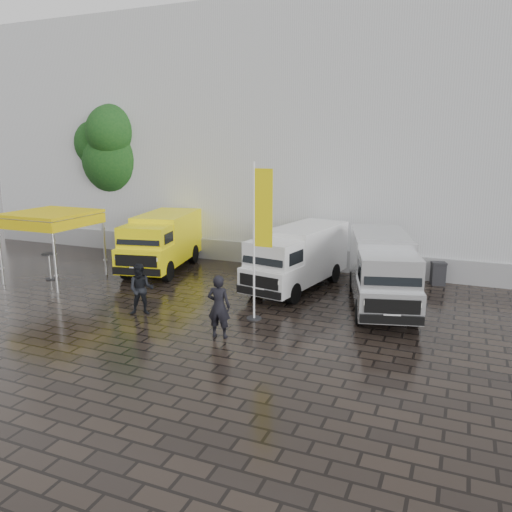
{
  "coord_description": "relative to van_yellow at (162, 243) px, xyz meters",
  "views": [
    {
      "loc": [
        5.6,
        -13.68,
        5.75
      ],
      "look_at": [
        -1.04,
        2.2,
        1.8
      ],
      "focal_mm": 35.0,
      "sensor_mm": 36.0,
      "label": 1
    }
  ],
  "objects": [
    {
      "name": "exhibition_hall",
      "position": [
        8.92,
        10.86,
        4.74
      ],
      "size": [
        44.0,
        16.0,
        12.0
      ],
      "primitive_type": "cube",
      "color": "silver",
      "rests_on": "ground"
    },
    {
      "name": "van_white",
      "position": [
        6.61,
        -0.44,
        -0.04
      ],
      "size": [
        2.85,
        5.85,
        2.43
      ],
      "primitive_type": null,
      "rotation": [
        0.0,
        0.0,
        -0.18
      ],
      "color": "white",
      "rests_on": "ground"
    },
    {
      "name": "wheelie_bin",
      "position": [
        11.79,
        2.35,
        -0.79
      ],
      "size": [
        0.7,
        0.7,
        0.94
      ],
      "primitive_type": "cube",
      "rotation": [
        0.0,
        0.0,
        0.26
      ],
      "color": "black",
      "rests_on": "ground"
    },
    {
      "name": "person_front",
      "position": [
        6.06,
        -6.22,
        -0.29
      ],
      "size": [
        0.76,
        0.55,
        1.93
      ],
      "primitive_type": "imported",
      "rotation": [
        0.0,
        0.0,
        3.27
      ],
      "color": "black",
      "rests_on": "ground"
    },
    {
      "name": "ground",
      "position": [
        6.92,
        -5.14,
        -1.26
      ],
      "size": [
        120.0,
        120.0,
        0.0
      ],
      "primitive_type": "plane",
      "color": "black",
      "rests_on": "ground"
    },
    {
      "name": "hall_plinth",
      "position": [
        8.92,
        2.81,
        -0.76
      ],
      "size": [
        44.0,
        0.15,
        1.0
      ],
      "primitive_type": "cube",
      "color": "gray",
      "rests_on": "ground"
    },
    {
      "name": "canopy_tent",
      "position": [
        -3.26,
        -3.22,
        1.47
      ],
      "size": [
        3.09,
        3.09,
        2.92
      ],
      "color": "silver",
      "rests_on": "ground"
    },
    {
      "name": "flagpole",
      "position": [
        6.59,
        -4.36,
        1.63
      ],
      "size": [
        0.88,
        0.5,
        5.15
      ],
      "color": "black",
      "rests_on": "ground"
    },
    {
      "name": "person_tent",
      "position": [
        2.71,
        -5.42,
        -0.37
      ],
      "size": [
        1.07,
        0.98,
        1.77
      ],
      "primitive_type": "imported",
      "rotation": [
        0.0,
        0.0,
        0.46
      ],
      "color": "black",
      "rests_on": "ground"
    },
    {
      "name": "van_yellow",
      "position": [
        0.0,
        0.0,
        0.0
      ],
      "size": [
        3.12,
        5.76,
        2.52
      ],
      "primitive_type": null,
      "rotation": [
        0.0,
        0.0,
        0.2
      ],
      "color": "#FFED0D",
      "rests_on": "ground"
    },
    {
      "name": "cocktail_table",
      "position": [
        -3.54,
        -3.21,
        -0.69
      ],
      "size": [
        0.6,
        0.6,
        1.13
      ],
      "primitive_type": "cylinder",
      "color": "black",
      "rests_on": "ground"
    },
    {
      "name": "tree",
      "position": [
        -5.19,
        4.41,
        3.87
      ],
      "size": [
        4.45,
        4.45,
        7.99
      ],
      "color": "black",
      "rests_on": "ground"
    },
    {
      "name": "van_silver",
      "position": [
        10.07,
        -1.48,
        -0.01
      ],
      "size": [
        3.37,
        6.07,
        2.5
      ],
      "primitive_type": null,
      "rotation": [
        0.0,
        0.0,
        0.26
      ],
      "color": "silver",
      "rests_on": "ground"
    }
  ]
}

